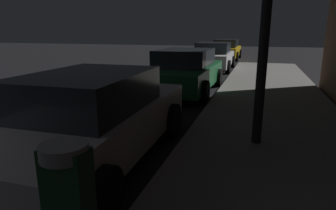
{
  "coord_description": "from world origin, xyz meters",
  "views": [
    {
      "loc": [
        5.23,
        -0.47,
        2.02
      ],
      "look_at": [
        4.23,
        2.71,
        1.17
      ],
      "focal_mm": 31.04,
      "sensor_mm": 36.0,
      "label": 1
    }
  ],
  "objects": [
    {
      "name": "car_silver",
      "position": [
        2.85,
        3.28,
        0.71
      ],
      "size": [
        2.02,
        4.5,
        1.43
      ],
      "color": "#B7B7BF",
      "rests_on": "ground"
    },
    {
      "name": "car_white",
      "position": [
        2.85,
        15.07,
        0.71
      ],
      "size": [
        2.09,
        4.16,
        1.43
      ],
      "color": "silver",
      "rests_on": "ground"
    },
    {
      "name": "car_green",
      "position": [
        2.85,
        8.98,
        0.71
      ],
      "size": [
        2.13,
        4.46,
        1.43
      ],
      "color": "#19592D",
      "rests_on": "ground"
    },
    {
      "name": "car_yellow_cab",
      "position": [
        2.85,
        21.13,
        0.72
      ],
      "size": [
        1.99,
        4.44,
        1.43
      ],
      "color": "gold",
      "rests_on": "ground"
    }
  ]
}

